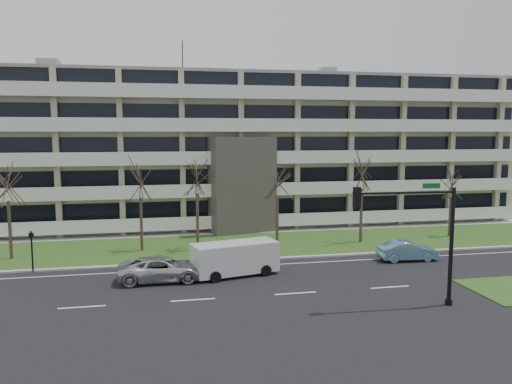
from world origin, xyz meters
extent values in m
plane|color=black|center=(0.00, 0.00, 0.00)|extent=(160.00, 160.00, 0.00)
cube|color=#304B19|center=(0.00, 13.00, 0.03)|extent=(90.00, 10.00, 0.06)
cube|color=#B2B2AD|center=(0.00, 8.00, 0.06)|extent=(90.00, 0.35, 0.12)
cube|color=#B2B2AD|center=(0.00, 18.50, 0.04)|extent=(90.00, 2.00, 0.08)
cube|color=white|center=(0.00, 6.50, 0.01)|extent=(90.00, 0.12, 0.01)
cube|color=#C6B29A|center=(0.00, 25.50, 7.50)|extent=(60.00, 12.00, 15.00)
cube|color=gray|center=(0.00, 25.50, 15.15)|extent=(60.50, 12.50, 0.30)
cube|color=#4C4742|center=(0.00, 18.50, 4.50)|extent=(6.39, 3.69, 9.00)
cube|color=black|center=(0.00, 18.30, 2.00)|extent=(4.92, 1.19, 3.50)
cube|color=gray|center=(-18.00, 25.50, 15.90)|extent=(2.00, 2.00, 1.20)
cylinder|color=black|center=(-5.00, 25.50, 17.00)|extent=(0.10, 0.10, 3.50)
cube|color=black|center=(0.00, 19.48, 2.10)|extent=(58.00, 0.10, 1.80)
cube|color=white|center=(0.00, 18.80, 0.60)|extent=(58.00, 1.40, 0.22)
cube|color=white|center=(0.00, 18.15, 1.20)|extent=(58.00, 0.08, 1.00)
cube|color=black|center=(0.00, 19.48, 5.10)|extent=(58.00, 0.10, 1.80)
cube|color=white|center=(0.00, 18.80, 3.60)|extent=(58.00, 1.40, 0.22)
cube|color=white|center=(0.00, 18.15, 4.20)|extent=(58.00, 0.08, 1.00)
cube|color=black|center=(0.00, 19.48, 8.10)|extent=(58.00, 0.10, 1.80)
cube|color=white|center=(0.00, 18.80, 6.60)|extent=(58.00, 1.40, 0.22)
cube|color=white|center=(0.00, 18.15, 7.20)|extent=(58.00, 0.08, 1.00)
cube|color=black|center=(0.00, 19.48, 11.10)|extent=(58.00, 0.10, 1.80)
cube|color=white|center=(0.00, 18.80, 9.60)|extent=(58.00, 1.40, 0.22)
cube|color=white|center=(0.00, 18.15, 10.20)|extent=(58.00, 0.08, 1.00)
cube|color=black|center=(0.00, 19.48, 14.10)|extent=(58.00, 0.10, 1.80)
cube|color=white|center=(0.00, 18.80, 12.60)|extent=(58.00, 1.40, 0.22)
cube|color=white|center=(0.00, 18.15, 13.20)|extent=(58.00, 0.08, 1.00)
imported|color=#BABCC2|center=(-7.65, 4.09, 0.77)|extent=(5.58, 2.65, 1.54)
imported|color=#74A3CA|center=(10.22, 5.75, 0.72)|extent=(4.45, 1.75, 1.44)
cube|color=silver|center=(-2.90, 4.45, 1.20)|extent=(5.94, 3.31, 1.98)
cube|color=black|center=(-2.90, 4.45, 1.77)|extent=(5.50, 3.06, 0.73)
cube|color=silver|center=(-0.32, 5.06, 1.04)|extent=(0.81, 2.01, 1.25)
cylinder|color=black|center=(-4.38, 3.03, 0.36)|extent=(0.77, 0.42, 0.73)
cylinder|color=black|center=(-4.85, 5.06, 0.36)|extent=(0.77, 0.42, 0.73)
cylinder|color=black|center=(-0.94, 3.84, 0.36)|extent=(0.77, 0.42, 0.73)
cylinder|color=black|center=(-1.41, 5.87, 0.36)|extent=(0.77, 0.42, 0.73)
cylinder|color=black|center=(7.73, -3.54, 0.16)|extent=(0.39, 0.39, 0.33)
cylinder|color=black|center=(7.73, -3.54, 3.25)|extent=(0.22, 0.22, 6.50)
cylinder|color=black|center=(4.92, -3.42, 6.28)|extent=(5.64, 0.39, 0.15)
cube|color=black|center=(2.32, -3.31, 6.07)|extent=(0.36, 0.36, 1.08)
sphere|color=red|center=(2.32, -3.31, 6.41)|extent=(0.22, 0.22, 0.22)
sphere|color=orange|center=(2.32, -3.31, 6.07)|extent=(0.22, 0.22, 0.22)
sphere|color=green|center=(2.32, -3.31, 5.72)|extent=(0.22, 0.22, 0.22)
cube|color=#0C5926|center=(6.43, -3.49, 6.61)|extent=(0.98, 0.08, 0.27)
cylinder|color=black|center=(-16.25, 7.86, 1.41)|extent=(0.11, 0.11, 2.83)
cube|color=black|center=(-16.25, 7.86, 2.54)|extent=(0.31, 0.28, 0.30)
sphere|color=red|center=(-16.25, 7.86, 2.54)|extent=(0.13, 0.13, 0.13)
cylinder|color=#382B21|center=(-18.64, 11.80, 2.19)|extent=(0.24, 0.24, 4.39)
cylinder|color=#382B21|center=(-9.15, 12.54, 2.15)|extent=(0.24, 0.24, 4.31)
cylinder|color=#382B21|center=(-4.76, 11.91, 2.31)|extent=(0.24, 0.24, 4.62)
cylinder|color=#382B21|center=(1.72, 11.66, 2.13)|extent=(0.24, 0.24, 4.26)
cylinder|color=#382B21|center=(9.18, 12.02, 2.34)|extent=(0.24, 0.24, 4.67)
cylinder|color=#382B21|center=(18.09, 12.79, 1.82)|extent=(0.24, 0.24, 3.64)
camera|label=1|loc=(-7.82, -27.43, 9.43)|focal=35.00mm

